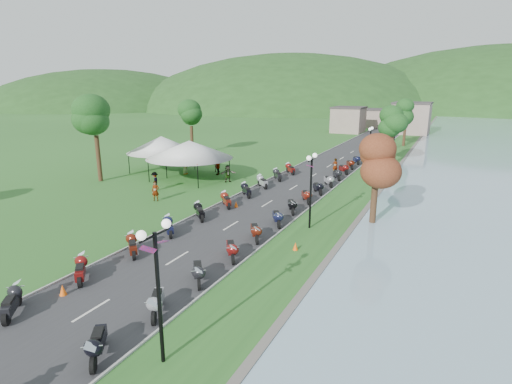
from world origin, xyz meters
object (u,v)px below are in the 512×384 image
at_px(pedestrian_c, 155,190).
at_px(streetlamp_near, 159,297).
at_px(vendor_tent_main, 190,160).
at_px(pedestrian_a, 156,201).
at_px(pedestrian_b, 216,172).

bearing_deg(pedestrian_c, streetlamp_near, 9.51).
height_order(vendor_tent_main, pedestrian_c, vendor_tent_main).
xyz_separation_m(pedestrian_a, pedestrian_c, (-2.35, 2.73, 0.00)).
relative_size(pedestrian_a, pedestrian_b, 1.10).
height_order(vendor_tent_main, pedestrian_b, vendor_tent_main).
xyz_separation_m(streetlamp_near, pedestrian_c, (-15.97, 18.65, -2.50)).
bearing_deg(pedestrian_c, pedestrian_a, 9.72).
height_order(vendor_tent_main, pedestrian_a, vendor_tent_main).
xyz_separation_m(pedestrian_a, pedestrian_b, (-1.72, 12.42, 0.00)).
distance_m(vendor_tent_main, pedestrian_b, 4.75).
xyz_separation_m(pedestrian_b, pedestrian_c, (-0.63, -9.69, 0.00)).
bearing_deg(streetlamp_near, pedestrian_a, 130.54).
bearing_deg(vendor_tent_main, pedestrian_a, -74.71).
xyz_separation_m(vendor_tent_main, pedestrian_b, (0.50, 4.27, -2.00)).
bearing_deg(pedestrian_a, vendor_tent_main, 81.54).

